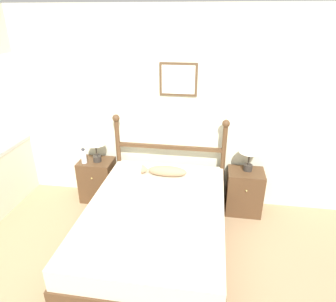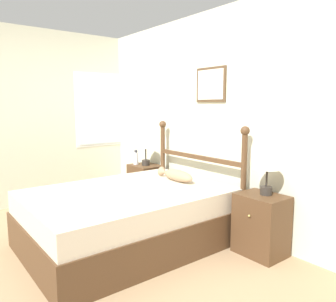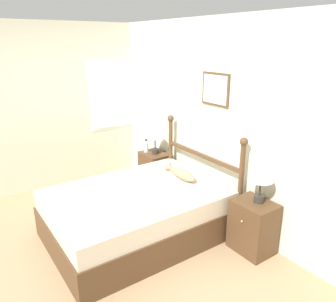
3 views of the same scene
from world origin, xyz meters
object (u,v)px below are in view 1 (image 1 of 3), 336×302
nightstand_right (244,192)px  table_lamp_right (250,148)px  bed (156,229)px  nightstand_left (98,180)px  bottle (84,156)px  table_lamp_left (95,140)px  fish_pillow (165,171)px

nightstand_right → table_lamp_right: 0.61m
bed → nightstand_left: size_ratio=3.41×
nightstand_right → bottle: bearing=-178.0°
nightstand_left → table_lamp_left: size_ratio=1.44×
bottle → nightstand_left: bearing=30.8°
bed → nightstand_right: nightstand_right is taller
table_lamp_left → table_lamp_right: (2.00, 0.05, 0.00)m
table_lamp_left → nightstand_left: bearing=164.2°
nightstand_right → bottle: bottle is taller
nightstand_right → fish_pillow: size_ratio=1.07×
nightstand_left → table_lamp_right: size_ratio=1.44×
bed → table_lamp_left: 1.46m
bed → fish_pillow: 0.75m
nightstand_left → bottle: bearing=-149.2°
nightstand_right → bed: bearing=-138.3°
nightstand_left → fish_pillow: bearing=-13.6°
nightstand_right → fish_pillow: fish_pillow is taller
nightstand_left → nightstand_right: 2.02m
bed → bottle: bearing=144.1°
fish_pillow → nightstand_right: bearing=13.3°
nightstand_left → fish_pillow: 1.08m
bed → table_lamp_right: (1.02, 0.94, 0.62)m
bed → nightstand_left: (-1.01, 0.90, 0.01)m
bottle → nightstand_right: bearing=2.0°
nightstand_left → table_lamp_left: bearing=-15.8°
bed → nightstand_right: size_ratio=3.41×
table_lamp_right → fish_pillow: 1.10m
nightstand_right → table_lamp_right: (0.01, 0.04, 0.61)m
bed → table_lamp_right: table_lamp_right is taller
table_lamp_left → table_lamp_right: bearing=1.4°
nightstand_left → table_lamp_right: (2.03, 0.04, 0.61)m
nightstand_right → fish_pillow: bearing=-166.7°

